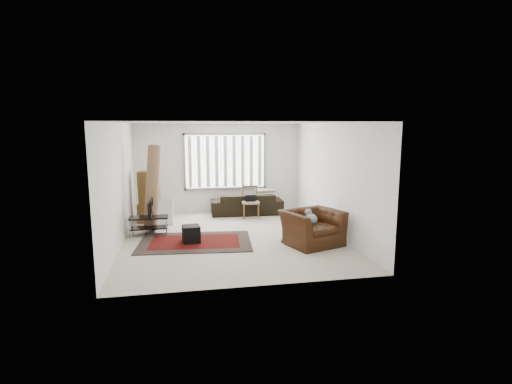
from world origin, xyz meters
The scene contains 11 objects.
room centered at (0.03, 0.51, 1.76)m, with size 6.00×6.02×2.71m.
persian_rug centered at (-0.88, -0.28, 0.01)m, with size 2.66×1.91×0.02m.
tv_stand centered at (-1.95, 0.56, 0.33)m, with size 0.92×0.41×0.46m.
tv centered at (-1.95, 0.56, 0.67)m, with size 0.74×0.10×0.43m, color black.
subwoofer centered at (-0.97, -0.29, 0.21)m, with size 0.38×0.38×0.38m, color black.
moving_boxes centered at (-2.03, 1.99, 0.65)m, with size 0.63×0.58×1.40m.
white_flatpack centered at (-1.65, 1.57, 0.35)m, with size 0.55×0.08×0.70m, color silver.
rolled_rug centered at (-1.87, 1.13, 1.08)m, with size 0.32×0.32×2.16m, color brown.
sofa centered at (0.77, 2.45, 0.41)m, with size 2.13×0.92×0.82m, color black.
side_chair centered at (0.80, 1.97, 0.50)m, with size 0.52×0.52×0.91m.
armchair centered at (1.69, -0.92, 0.44)m, with size 1.46×1.36×0.88m.
Camera 1 is at (-1.18, -9.16, 2.64)m, focal length 28.00 mm.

